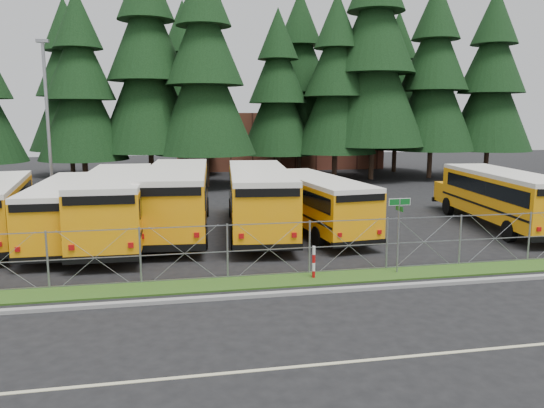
{
  "coord_description": "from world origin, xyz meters",
  "views": [
    {
      "loc": [
        -5.94,
        -19.15,
        5.75
      ],
      "look_at": [
        -1.42,
        4.0,
        1.8
      ],
      "focal_mm": 35.0,
      "sensor_mm": 36.0,
      "label": 1
    }
  ],
  "objects": [
    {
      "name": "conifer_3",
      "position": [
        -7.38,
        26.11,
        9.4
      ],
      "size": [
        8.5,
        8.5,
        18.8
      ],
      "primitive_type": null,
      "color": "black",
      "rests_on": "ground"
    },
    {
      "name": "conifer_10",
      "position": [
        -15.09,
        34.81,
        8.3
      ],
      "size": [
        7.5,
        7.5,
        16.59
      ],
      "primitive_type": null,
      "color": "black",
      "rests_on": "ground"
    },
    {
      "name": "curb",
      "position": [
        0.0,
        -3.1,
        0.06
      ],
      "size": [
        50.0,
        0.25,
        0.12
      ],
      "primitive_type": "cube",
      "color": "gray",
      "rests_on": "ground"
    },
    {
      "name": "road_lane_line",
      "position": [
        0.0,
        -8.0,
        0.01
      ],
      "size": [
        50.0,
        0.12,
        0.01
      ],
      "primitive_type": "cube",
      "color": "beige",
      "rests_on": "ground"
    },
    {
      "name": "bus_east",
      "position": [
        10.83,
        5.17,
        1.46
      ],
      "size": [
        3.82,
        11.37,
        2.92
      ],
      "primitive_type": null,
      "rotation": [
        0.0,
        0.0,
        -0.11
      ],
      "color": "#FF9C08",
      "rests_on": "ground"
    },
    {
      "name": "light_standard",
      "position": [
        -12.99,
        14.97,
        5.5
      ],
      "size": [
        0.7,
        0.35,
        10.14
      ],
      "color": "gray",
      "rests_on": "ground"
    },
    {
      "name": "conifer_11",
      "position": [
        -4.28,
        32.67,
        8.14
      ],
      "size": [
        7.37,
        7.37,
        16.29
      ],
      "primitive_type": null,
      "color": "black",
      "rests_on": "ground"
    },
    {
      "name": "conifer_13",
      "position": [
        16.93,
        32.12,
        7.98
      ],
      "size": [
        7.21,
        7.21,
        15.95
      ],
      "primitive_type": null,
      "color": "black",
      "rests_on": "ground"
    },
    {
      "name": "conifer_8",
      "position": [
        17.8,
        26.19,
        8.81
      ],
      "size": [
        7.97,
        7.97,
        17.62
      ],
      "primitive_type": null,
      "color": "black",
      "rests_on": "ground"
    },
    {
      "name": "conifer_4",
      "position": [
        -2.94,
        24.08,
        8.96
      ],
      "size": [
        8.1,
        8.1,
        17.92
      ],
      "primitive_type": null,
      "color": "black",
      "rests_on": "ground"
    },
    {
      "name": "conifer_2",
      "position": [
        -12.52,
        25.13,
        7.68
      ],
      "size": [
        6.95,
        6.95,
        15.37
      ],
      "primitive_type": null,
      "color": "black",
      "rests_on": "ground"
    },
    {
      "name": "bus_2",
      "position": [
        -8.32,
        5.84,
        1.58
      ],
      "size": [
        3.06,
        12.09,
        3.16
      ],
      "primitive_type": null,
      "rotation": [
        0.0,
        0.0,
        -0.02
      ],
      "color": "#FF9C08",
      "rests_on": "ground"
    },
    {
      "name": "ground",
      "position": [
        0.0,
        0.0,
        0.0
      ],
      "size": [
        120.0,
        120.0,
        0.0
      ],
      "primitive_type": "plane",
      "color": "black",
      "rests_on": "ground"
    },
    {
      "name": "conifer_12",
      "position": [
        6.68,
        31.61,
        8.74
      ],
      "size": [
        7.9,
        7.9,
        17.48
      ],
      "primitive_type": null,
      "color": "black",
      "rests_on": "ground"
    },
    {
      "name": "conifer_7",
      "position": [
        12.11,
        26.26,
        10.38
      ],
      "size": [
        9.39,
        9.39,
        20.77
      ],
      "primitive_type": null,
      "color": "black",
      "rests_on": "ground"
    },
    {
      "name": "chainlink_fence",
      "position": [
        0.0,
        -1.0,
        1.0
      ],
      "size": [
        44.0,
        0.1,
        2.0
      ],
      "primitive_type": null,
      "color": "gray",
      "rests_on": "ground"
    },
    {
      "name": "bus_3",
      "position": [
        -5.55,
        7.11,
        1.62
      ],
      "size": [
        3.91,
        12.59,
        3.25
      ],
      "primitive_type": null,
      "rotation": [
        0.0,
        0.0,
        -0.08
      ],
      "color": "#FF9C08",
      "rests_on": "ground"
    },
    {
      "name": "conifer_6",
      "position": [
        8.74,
        26.64,
        8.16
      ],
      "size": [
        7.38,
        7.38,
        16.33
      ],
      "primitive_type": null,
      "color": "black",
      "rests_on": "ground"
    },
    {
      "name": "bus_4",
      "position": [
        -1.63,
        6.37,
        1.59
      ],
      "size": [
        4.11,
        12.39,
        3.19
      ],
      "primitive_type": null,
      "rotation": [
        0.0,
        0.0,
        -0.1
      ],
      "color": "#FF9C08",
      "rests_on": "ground"
    },
    {
      "name": "conifer_5",
      "position": [
        3.88,
        28.37,
        7.56
      ],
      "size": [
        6.83,
        6.83,
        15.11
      ],
      "primitive_type": null,
      "color": "black",
      "rests_on": "ground"
    },
    {
      "name": "grass_verge",
      "position": [
        0.0,
        -1.7,
        0.03
      ],
      "size": [
        50.0,
        1.4,
        0.06
      ],
      "primitive_type": "cube",
      "color": "#1F4213",
      "rests_on": "ground"
    },
    {
      "name": "street_sign",
      "position": [
        2.17,
        -1.58,
        2.03
      ],
      "size": [
        0.84,
        0.55,
        2.81
      ],
      "color": "gray",
      "rests_on": "ground"
    },
    {
      "name": "brick_building",
      "position": [
        6.0,
        40.0,
        3.0
      ],
      "size": [
        22.0,
        10.0,
        6.0
      ],
      "primitive_type": "cube",
      "color": "brown",
      "rests_on": "ground"
    },
    {
      "name": "striped_bollard",
      "position": [
        -1.01,
        -1.62,
        0.6
      ],
      "size": [
        0.11,
        0.11,
        1.2
      ],
      "primitive_type": "cylinder",
      "color": "#B20C0C",
      "rests_on": "ground"
    },
    {
      "name": "bus_5",
      "position": [
        1.14,
        5.9,
        1.38
      ],
      "size": [
        3.68,
        10.78,
        2.77
      ],
      "primitive_type": null,
      "rotation": [
        0.0,
        0.0,
        0.11
      ],
      "color": "#FF9C08",
      "rests_on": "ground"
    },
    {
      "name": "bus_1",
      "position": [
        -10.45,
        5.83,
        1.4
      ],
      "size": [
        2.64,
        10.74,
        2.81
      ],
      "primitive_type": null,
      "rotation": [
        0.0,
        0.0,
        -0.01
      ],
      "color": "#FF9C08",
      "rests_on": "ground"
    },
    {
      "name": "conifer_9",
      "position": [
        23.35,
        25.8,
        8.58
      ],
      "size": [
        7.76,
        7.76,
        17.16
      ],
      "primitive_type": null,
      "color": "black",
      "rests_on": "ground"
    }
  ]
}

